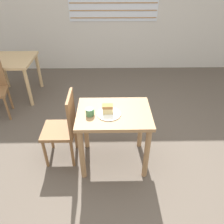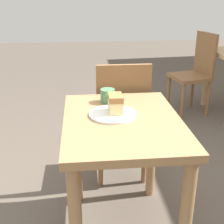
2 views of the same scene
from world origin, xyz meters
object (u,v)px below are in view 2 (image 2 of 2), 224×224
object	(u,v)px
plate	(113,114)
coffee_mug	(108,96)
dining_table_near	(122,144)
chair_near_window	(121,119)
cake_slice	(116,103)
chair_far_corner	(195,71)

from	to	relation	value
plate	coffee_mug	distance (m)	0.20
dining_table_near	chair_near_window	bearing A→B (deg)	172.90
plate	cake_slice	xyz separation A→B (m)	(-0.01, 0.01, 0.05)
coffee_mug	chair_far_corner	bearing A→B (deg)	144.58
coffee_mug	dining_table_near	bearing A→B (deg)	11.87
dining_table_near	chair_near_window	xyz separation A→B (m)	(-0.59, 0.07, -0.11)
cake_slice	plate	bearing A→B (deg)	-45.71
coffee_mug	plate	bearing A→B (deg)	2.97
dining_table_near	cake_slice	xyz separation A→B (m)	(-0.07, -0.03, 0.21)
chair_far_corner	cake_slice	distance (m)	2.10
plate	cake_slice	bearing A→B (deg)	134.29
chair_far_corner	coffee_mug	xyz separation A→B (m)	(1.57, -1.12, 0.29)
chair_near_window	chair_far_corner	world-z (taller)	same
dining_table_near	coffee_mug	size ratio (longest dim) A/B	8.88
dining_table_near	coffee_mug	world-z (taller)	coffee_mug
chair_near_window	coffee_mug	bearing A→B (deg)	69.18
chair_far_corner	coffee_mug	size ratio (longest dim) A/B	9.99
plate	chair_near_window	bearing A→B (deg)	167.73
cake_slice	coffee_mug	xyz separation A→B (m)	(-0.19, -0.03, -0.02)
chair_far_corner	plate	distance (m)	2.11
chair_near_window	cake_slice	xyz separation A→B (m)	(0.52, -0.10, 0.31)
chair_near_window	dining_table_near	bearing A→B (deg)	82.90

